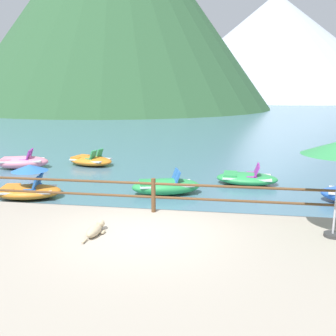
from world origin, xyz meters
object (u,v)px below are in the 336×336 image
object	(u,v)px
pedal_boat_2	(91,160)
pedal_boat_3	(247,178)
pedal_boat_0	(22,162)
pedal_boat_4	(166,186)
pedal_boat_5	(28,187)
dog_resting	(95,230)

from	to	relation	value
pedal_boat_2	pedal_boat_3	distance (m)	7.86
pedal_boat_0	pedal_boat_4	world-z (taller)	pedal_boat_0
pedal_boat_3	pedal_boat_5	distance (m)	8.18
dog_resting	pedal_boat_0	xyz separation A→B (m)	(-6.55, 8.23, -0.21)
pedal_boat_5	pedal_boat_3	bearing A→B (deg)	22.44
dog_resting	pedal_boat_3	world-z (taller)	pedal_boat_3
pedal_boat_4	pedal_boat_5	xyz separation A→B (m)	(-4.62, -1.23, 0.10)
pedal_boat_0	pedal_boat_3	distance (m)	10.44
dog_resting	pedal_boat_2	size ratio (longest dim) A/B	0.42
dog_resting	pedal_boat_5	bearing A→B (deg)	135.17
pedal_boat_0	pedal_boat_3	xyz separation A→B (m)	(10.35, -1.37, -0.07)
dog_resting	pedal_boat_4	xyz separation A→B (m)	(0.86, 4.97, -0.23)
pedal_boat_0	pedal_boat_4	xyz separation A→B (m)	(7.41, -3.26, -0.01)
dog_resting	pedal_boat_3	distance (m)	7.85
dog_resting	pedal_boat_5	size ratio (longest dim) A/B	0.44
pedal_boat_2	pedal_boat_5	xyz separation A→B (m)	(-0.14, -5.71, 0.15)
pedal_boat_2	pedal_boat_4	xyz separation A→B (m)	(4.48, -4.48, 0.06)
pedal_boat_0	pedal_boat_4	size ratio (longest dim) A/B	0.98
dog_resting	pedal_boat_2	xyz separation A→B (m)	(-3.62, 9.44, -0.28)
pedal_boat_2	pedal_boat_4	world-z (taller)	pedal_boat_4
pedal_boat_2	pedal_boat_5	size ratio (longest dim) A/B	1.04
pedal_boat_4	pedal_boat_2	bearing A→B (deg)	135.04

